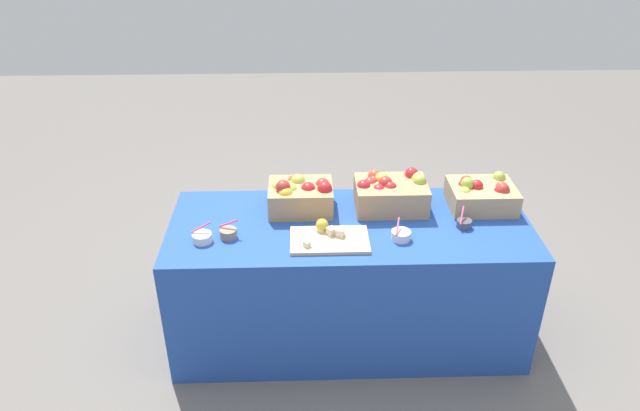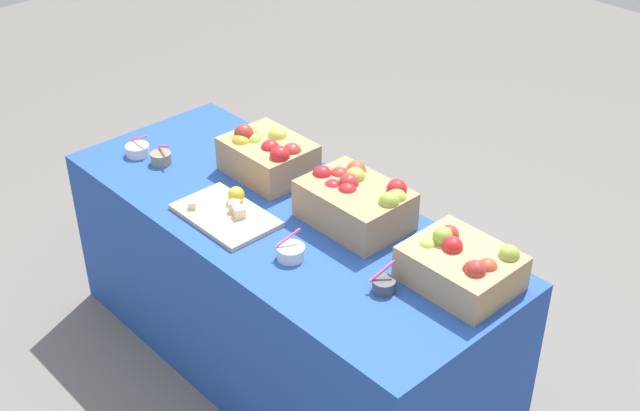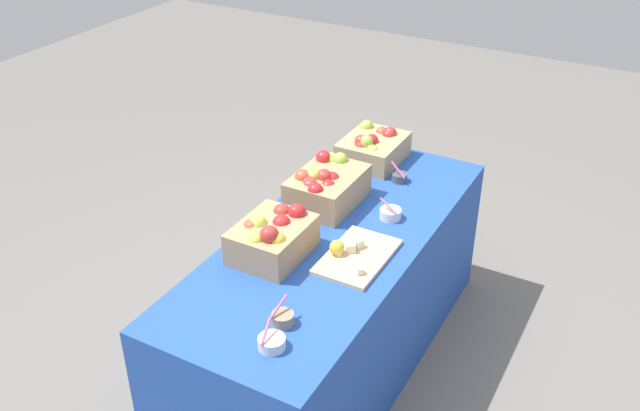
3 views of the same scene
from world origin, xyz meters
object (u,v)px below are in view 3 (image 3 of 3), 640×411
object	(u,v)px
apple_crate_middle	(326,185)
cutting_board_front	(355,255)
apple_crate_right	(272,237)
sample_bowl_far	(283,318)
sample_bowl_extra	(272,342)
apple_crate_left	(373,147)
sample_bowl_near	(390,214)
sample_bowl_mid	(399,177)

from	to	relation	value
apple_crate_middle	cutting_board_front	world-z (taller)	apple_crate_middle
apple_crate_middle	apple_crate_right	size ratio (longest dim) A/B	1.12
sample_bowl_far	sample_bowl_extra	distance (m)	0.13
apple_crate_left	apple_crate_middle	world-z (taller)	apple_crate_middle
apple_crate_right	sample_bowl_far	xyz separation A→B (m)	(-0.36, -0.27, -0.06)
sample_bowl_far	sample_bowl_extra	bearing A→B (deg)	-165.65
apple_crate_left	cutting_board_front	bearing A→B (deg)	-159.56
cutting_board_front	apple_crate_right	bearing A→B (deg)	114.00
sample_bowl_far	apple_crate_middle	bearing A→B (deg)	18.24
sample_bowl_extra	sample_bowl_far	bearing A→B (deg)	14.35
apple_crate_left	sample_bowl_extra	distance (m)	1.51
apple_crate_right	sample_bowl_near	distance (m)	0.60
sample_bowl_mid	apple_crate_left	bearing A→B (deg)	56.03
cutting_board_front	sample_bowl_mid	size ratio (longest dim) A/B	3.82
sample_bowl_mid	sample_bowl_extra	xyz separation A→B (m)	(-1.34, -0.09, -0.00)
sample_bowl_near	sample_bowl_mid	world-z (taller)	sample_bowl_mid
apple_crate_left	sample_bowl_near	xyz separation A→B (m)	(-0.49, -0.32, -0.05)
apple_crate_right	apple_crate_middle	bearing A→B (deg)	0.89
apple_crate_right	sample_bowl_far	bearing A→B (deg)	-142.95
sample_bowl_near	sample_bowl_far	xyz separation A→B (m)	(-0.87, 0.05, 0.00)
apple_crate_right	sample_bowl_far	world-z (taller)	apple_crate_right
sample_bowl_near	sample_bowl_far	world-z (taller)	same
sample_bowl_extra	cutting_board_front	bearing A→B (deg)	-1.06
sample_bowl_extra	sample_bowl_near	bearing A→B (deg)	-0.73
sample_bowl_mid	cutting_board_front	bearing A→B (deg)	-171.70
apple_crate_middle	cutting_board_front	size ratio (longest dim) A/B	0.98
apple_crate_right	sample_bowl_extra	distance (m)	0.58
cutting_board_front	sample_bowl_extra	size ratio (longest dim) A/B	3.75
apple_crate_right	sample_bowl_mid	size ratio (longest dim) A/B	3.35
apple_crate_left	cutting_board_front	xyz separation A→B (m)	(-0.85, -0.32, -0.06)
cutting_board_front	apple_crate_middle	bearing A→B (deg)	42.99
sample_bowl_mid	sample_bowl_far	bearing A→B (deg)	-177.21
sample_bowl_mid	sample_bowl_extra	size ratio (longest dim) A/B	0.98
sample_bowl_near	sample_bowl_extra	distance (m)	0.99
apple_crate_middle	sample_bowl_near	world-z (taller)	apple_crate_middle
sample_bowl_near	sample_bowl_extra	xyz separation A→B (m)	(-0.99, 0.01, -0.00)
sample_bowl_mid	sample_bowl_far	world-z (taller)	sample_bowl_mid
apple_crate_middle	sample_bowl_mid	bearing A→B (deg)	-31.78
sample_bowl_extra	apple_crate_right	bearing A→B (deg)	32.01
cutting_board_front	sample_bowl_extra	xyz separation A→B (m)	(-0.63, 0.01, 0.01)
apple_crate_middle	cutting_board_front	bearing A→B (deg)	-137.01
apple_crate_middle	sample_bowl_far	xyz separation A→B (m)	(-0.85, -0.28, -0.07)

